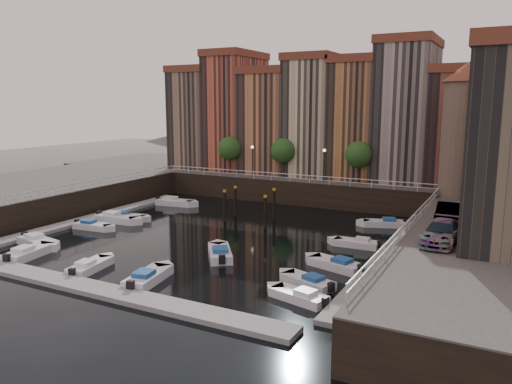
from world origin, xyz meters
The scene contains 31 objects.
ground centered at (0.00, 0.00, 0.00)m, with size 200.00×200.00×0.00m, color black.
quay_far centered at (0.00, 26.00, 1.50)m, with size 80.00×20.00×3.00m, color black.
quay_left centered at (-28.00, -2.00, 1.50)m, with size 20.00×36.00×3.00m, color black.
dock_left centered at (-16.20, -1.00, 0.17)m, with size 2.00×28.00×0.35m, color gray.
dock_right centered at (16.20, -1.00, 0.17)m, with size 2.00×28.00×0.35m, color gray.
dock_near centered at (0.00, -17.00, 0.17)m, with size 30.00×2.00×0.35m, color gray.
mountains centered at (1.72, 110.00, 7.92)m, with size 145.00×100.00×18.00m.
far_terrace centered at (3.31, 23.50, 10.95)m, with size 48.70×10.30×17.50m.
corner_tower centered at (20.00, 14.50, 10.19)m, with size 5.20×5.20×13.80m.
promenade_trees centered at (-1.33, 18.20, 6.58)m, with size 21.20×3.20×5.20m.
street_lamps centered at (-1.00, 17.20, 5.90)m, with size 10.36×0.36×4.18m.
railings centered at (0.00, 4.88, 3.79)m, with size 36.08×34.04×0.52m.
gangway centered at (17.10, 10.00, 1.92)m, with size 2.78×8.32×3.73m.
mooring_pilings centered at (-0.39, 6.09, 1.65)m, with size 5.91×4.54×3.78m.
boat_left_0 centered at (-12.86, -11.25, 0.37)m, with size 4.94×2.60×1.11m.
boat_left_1 centered at (-13.00, -4.48, 0.33)m, with size 4.37×1.91×0.99m.
boat_left_2 centered at (-12.99, -1.00, 0.40)m, with size 5.21×2.12×1.19m.
boat_left_3 centered at (-12.59, 0.12, 0.34)m, with size 4.54×2.46×1.02m.
boat_left_4 centered at (-12.88, 9.20, 0.39)m, with size 5.12×2.45×1.15m.
boat_right_0 centered at (13.13, -12.05, 0.32)m, with size 4.30×2.45×0.96m.
boat_right_1 centered at (12.64, -9.30, 0.33)m, with size 4.36×2.82×0.98m.
boat_right_2 centered at (13.19, -4.82, 0.36)m, with size 4.73×2.82×1.06m.
boat_right_3 centered at (12.88, 1.85, 0.32)m, with size 4.18×1.62×0.96m.
boat_right_4 centered at (13.25, 10.51, 0.34)m, with size 4.45×2.88×1.00m.
boat_near_0 centered at (-10.63, -13.91, 0.38)m, with size 2.48×5.01×1.12m.
boat_near_1 centered at (-3.55, -14.01, 0.33)m, with size 2.20×4.42×0.99m.
boat_near_2 centered at (2.11, -13.97, 0.37)m, with size 2.46×4.89×1.10m.
car_a centered at (21.99, 7.60, 3.78)m, with size 1.85×4.60×1.57m, color gray.
car_b centered at (20.24, 1.86, 3.77)m, with size 1.63×4.69×1.54m, color gray.
car_c centered at (20.68, -4.95, 3.80)m, with size 2.23×5.48×1.59m, color gray.
boat_extra_179 centered at (3.65, -6.62, 0.38)m, with size 4.10×4.72×1.11m.
Camera 1 is at (24.84, -40.58, 12.72)m, focal length 35.00 mm.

